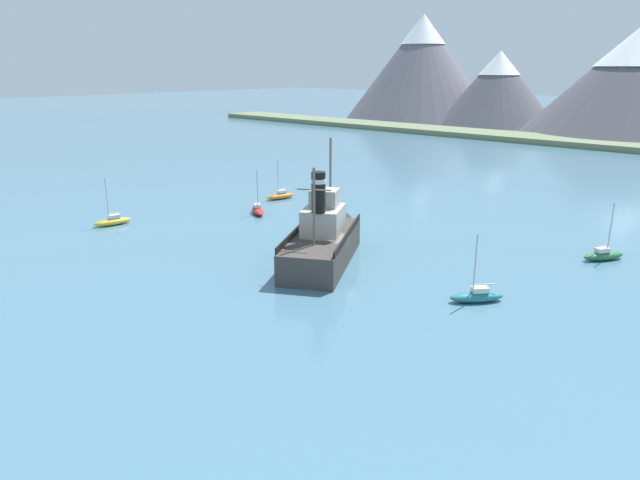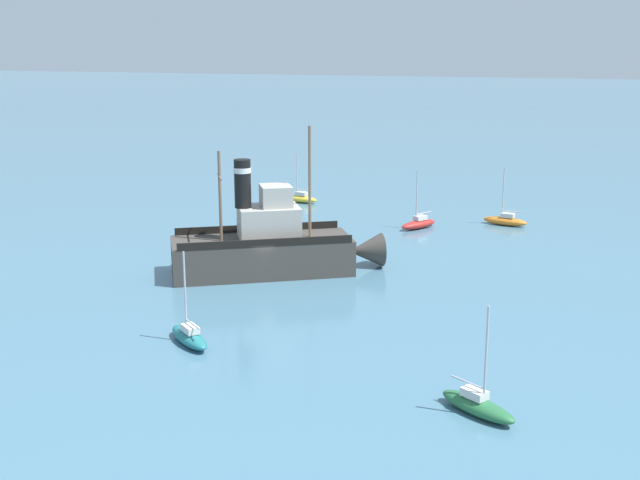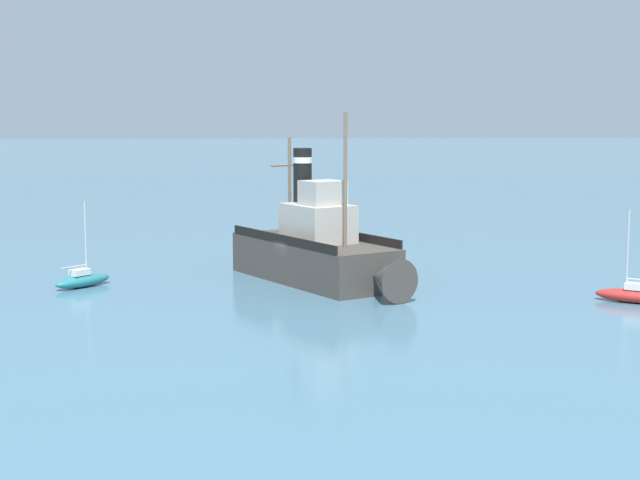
# 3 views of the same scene
# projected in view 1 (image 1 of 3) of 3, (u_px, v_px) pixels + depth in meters

# --- Properties ---
(ground_plane) EXTENTS (600.00, 600.00, 0.00)m
(ground_plane) POSITION_uv_depth(u_px,v_px,m) (335.00, 265.00, 46.40)
(ground_plane) COLOR #477289
(old_tugboat) EXTENTS (10.08, 14.17, 9.90)m
(old_tugboat) POSITION_uv_depth(u_px,v_px,m) (323.00, 240.00, 46.98)
(old_tugboat) COLOR #423D38
(old_tugboat) RESTS_ON ground
(sailboat_teal) EXTENTS (3.29, 3.61, 4.90)m
(sailboat_teal) POSITION_uv_depth(u_px,v_px,m) (477.00, 296.00, 39.13)
(sailboat_teal) COLOR #23757A
(sailboat_teal) RESTS_ON ground
(sailboat_red) EXTENTS (3.79, 2.98, 4.90)m
(sailboat_red) POSITION_uv_depth(u_px,v_px,m) (258.00, 210.00, 62.69)
(sailboat_red) COLOR #B22823
(sailboat_red) RESTS_ON ground
(sailboat_orange) EXTENTS (1.93, 3.95, 4.90)m
(sailboat_orange) POSITION_uv_depth(u_px,v_px,m) (280.00, 195.00, 69.74)
(sailboat_orange) COLOR orange
(sailboat_orange) RESTS_ON ground
(sailboat_green) EXTENTS (2.96, 3.80, 4.90)m
(sailboat_green) POSITION_uv_depth(u_px,v_px,m) (603.00, 255.00, 47.63)
(sailboat_green) COLOR #286B3D
(sailboat_green) RESTS_ON ground
(sailboat_yellow) EXTENTS (1.75, 3.93, 4.90)m
(sailboat_yellow) POSITION_uv_depth(u_px,v_px,m) (113.00, 221.00, 58.17)
(sailboat_yellow) COLOR gold
(sailboat_yellow) RESTS_ON ground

